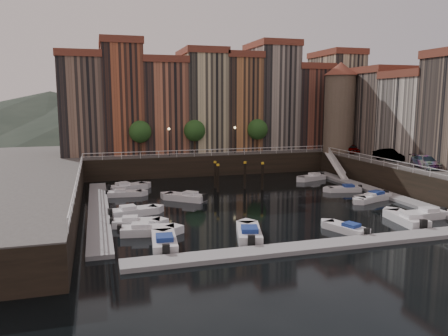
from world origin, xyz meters
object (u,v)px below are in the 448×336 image
object	(u,v)px
boat_left_2	(133,211)
boat_left_1	(135,223)
corner_tower	(339,106)
gangway	(336,164)
car_a	(351,149)
car_b	(390,156)
boat_left_0	(146,230)
car_c	(426,163)
mooring_pilings	(235,177)

from	to	relation	value
boat_left_2	boat_left_1	bearing A→B (deg)	-104.04
corner_tower	boat_left_1	xyz separation A→B (m)	(-33.10, -21.76, -9.86)
gangway	car_a	xyz separation A→B (m)	(4.22, 2.77, 1.75)
car_b	boat_left_0	bearing A→B (deg)	-172.63
boat_left_1	car_c	world-z (taller)	car_c
gangway	car_a	size ratio (longest dim) A/B	2.13
gangway	boat_left_1	bearing A→B (deg)	-150.26
boat_left_1	car_b	size ratio (longest dim) A/B	0.96
boat_left_0	boat_left_1	world-z (taller)	boat_left_0
boat_left_0	car_a	xyz separation A→B (m)	(33.75, 22.66, 3.30)
corner_tower	car_a	world-z (taller)	corner_tower
car_b	car_c	xyz separation A→B (m)	(0.05, -6.55, -0.05)
mooring_pilings	car_a	world-z (taller)	car_a
corner_tower	car_c	xyz separation A→B (m)	(1.53, -17.34, -6.47)
corner_tower	gangway	xyz separation A→B (m)	(-2.90, -4.50, -8.28)
boat_left_0	boat_left_1	size ratio (longest dim) A/B	1.07
boat_left_2	car_b	distance (m)	35.34
corner_tower	car_a	bearing A→B (deg)	-52.60
boat_left_1	boat_left_2	bearing A→B (deg)	97.98
car_a	corner_tower	bearing A→B (deg)	142.29
mooring_pilings	boat_left_2	bearing A→B (deg)	-146.17
gangway	boat_left_0	distance (m)	35.64
boat_left_0	boat_left_2	distance (m)	6.61
car_c	gangway	bearing A→B (deg)	121.18
gangway	boat_left_1	distance (m)	34.82
corner_tower	boat_left_1	size ratio (longest dim) A/B	3.08
corner_tower	car_a	size ratio (longest dim) A/B	3.54
corner_tower	gangway	world-z (taller)	corner_tower
gangway	boat_left_1	xyz separation A→B (m)	(-30.20, -17.26, -1.58)
car_a	car_b	distance (m)	9.06
car_a	car_b	world-z (taller)	car_b
corner_tower	mooring_pilings	distance (m)	23.21
mooring_pilings	boat_left_2	world-z (taller)	mooring_pilings
corner_tower	car_c	distance (m)	18.57
mooring_pilings	car_b	distance (m)	21.34
boat_left_0	car_b	world-z (taller)	car_b
mooring_pilings	car_b	size ratio (longest dim) A/B	1.30
mooring_pilings	car_a	xyz separation A→B (m)	(20.99, 7.15, 2.02)
mooring_pilings	car_b	bearing A→B (deg)	-5.16
corner_tower	boat_left_2	xyz separation A→B (m)	(-32.98, -17.81, -9.83)
boat_left_0	car_b	size ratio (longest dim) A/B	1.02
boat_left_1	car_c	size ratio (longest dim) A/B	0.90
corner_tower	gangway	bearing A→B (deg)	-122.80
mooring_pilings	boat_left_2	distance (m)	16.09
boat_left_1	car_b	distance (m)	36.44
mooring_pilings	boat_left_1	size ratio (longest dim) A/B	1.36
boat_left_1	car_a	distance (m)	39.96
boat_left_2	boat_left_0	bearing A→B (deg)	-97.57
gangway	boat_left_0	world-z (taller)	gangway
mooring_pilings	car_c	size ratio (longest dim) A/B	1.22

